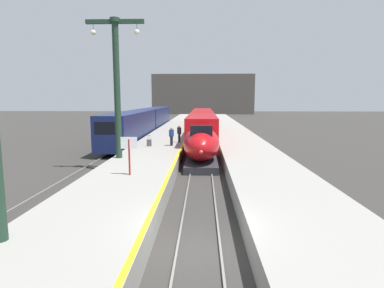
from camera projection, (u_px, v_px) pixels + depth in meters
ground_plane at (199, 251)px, 10.89m from camera, size 260.00×260.00×0.00m
platform_left at (166, 141)px, 35.45m from camera, size 4.80×110.00×1.05m
platform_right at (238, 142)px, 35.17m from camera, size 4.80×110.00×1.05m
platform_left_safety_stripe at (186, 137)px, 35.29m from camera, size 0.20×107.80×0.01m
rail_main_left at (196, 142)px, 38.12m from camera, size 0.08×110.00×0.12m
rail_main_right at (208, 142)px, 38.07m from camera, size 0.08×110.00×0.12m
rail_secondary_left at (129, 142)px, 38.40m from camera, size 0.08×110.00×0.12m
rail_secondary_right at (142, 142)px, 38.35m from camera, size 0.08×110.00×0.12m
highspeed_train_main at (202, 126)px, 39.48m from camera, size 2.92×37.79×3.60m
regional_train_adjacent at (146, 121)px, 44.99m from camera, size 2.85×36.60×3.80m
station_column_mid at (117, 76)px, 21.86m from camera, size 4.00×0.68×9.64m
passenger_near_edge at (171, 135)px, 28.43m from camera, size 0.42×0.44×1.69m
passenger_mid_platform at (179, 132)px, 30.64m from camera, size 0.42×0.44×1.69m
rolling_suitcase at (149, 143)px, 28.19m from camera, size 0.40×0.22×0.98m
departure_info_board at (129, 148)px, 17.29m from camera, size 0.90×0.10×2.12m
terminus_back_wall at (203, 94)px, 110.83m from camera, size 36.00×2.00×14.00m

